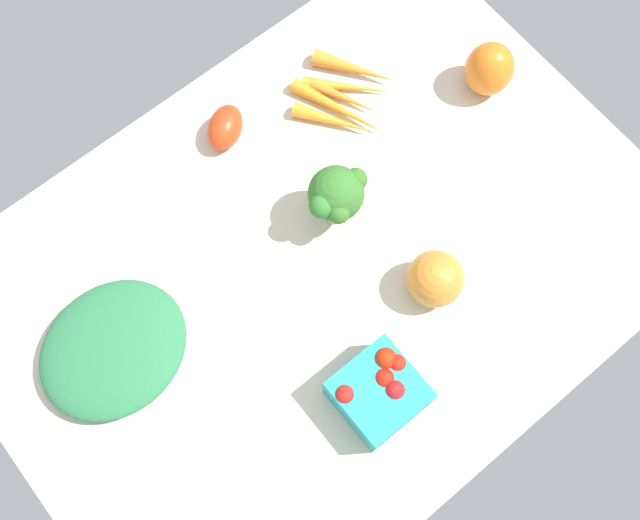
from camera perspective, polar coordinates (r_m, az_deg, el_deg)
The scene contains 8 objects.
tablecloth at distance 121.39cm, azimuth 0.00°, elevation -0.45°, with size 104.00×76.00×2.00cm, color beige.
carrot_bunch at distance 131.20cm, azimuth 1.71°, elevation 11.85°, with size 18.31×18.94×2.85cm.
heirloom_tomato_orange at distance 116.49cm, azimuth 8.33°, elevation -1.36°, with size 8.52×8.52×8.52cm, color orange.
leafy_greens_clump at distance 118.31cm, azimuth -14.71°, elevation -6.24°, with size 22.37×19.50×4.92cm, color #2D7848.
bell_pepper_orange at distance 132.19cm, azimuth 12.13°, elevation 13.34°, with size 7.86×7.86×9.65cm, color orange.
berry_basket at distance 112.27cm, azimuth 4.27°, elevation -9.45°, with size 11.19×11.19×8.22cm.
broccoli_head at distance 116.47cm, azimuth 1.18°, elevation 4.67°, with size 10.26×8.72×11.85cm.
roma_tomato at distance 127.51cm, azimuth -6.87°, elevation 9.48°, with size 7.84×5.31×5.31cm, color red.
Camera 1 is at (-23.70, -29.14, 116.43)cm, focal length 44.30 mm.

